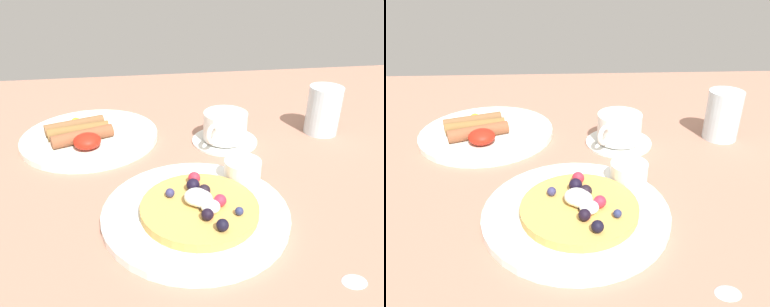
# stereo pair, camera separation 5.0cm
# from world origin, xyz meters

# --- Properties ---
(ground_plane) EXTENTS (2.01, 1.14, 0.03)m
(ground_plane) POSITION_xyz_m (0.00, 0.00, -0.01)
(ground_plane) COLOR #A06F5B
(pancake_plate) EXTENTS (0.25, 0.25, 0.01)m
(pancake_plate) POSITION_xyz_m (0.02, -0.10, 0.01)
(pancake_plate) COLOR white
(pancake_plate) RESTS_ON ground_plane
(pancake_with_berries) EXTENTS (0.16, 0.16, 0.03)m
(pancake_with_berries) POSITION_xyz_m (0.02, -0.11, 0.02)
(pancake_with_berries) COLOR gold
(pancake_with_berries) RESTS_ON pancake_plate
(syrup_ramekin) EXTENTS (0.06, 0.06, 0.03)m
(syrup_ramekin) POSITION_xyz_m (0.10, -0.04, 0.03)
(syrup_ramekin) COLOR white
(syrup_ramekin) RESTS_ON pancake_plate
(breakfast_plate) EXTENTS (0.25, 0.25, 0.01)m
(breakfast_plate) POSITION_xyz_m (-0.14, 0.16, 0.01)
(breakfast_plate) COLOR white
(breakfast_plate) RESTS_ON ground_plane
(fried_breakfast) EXTENTS (0.13, 0.15, 0.03)m
(fried_breakfast) POSITION_xyz_m (-0.16, 0.15, 0.02)
(fried_breakfast) COLOR brown
(fried_breakfast) RESTS_ON breakfast_plate
(coffee_saucer) EXTENTS (0.12, 0.12, 0.01)m
(coffee_saucer) POSITION_xyz_m (0.11, 0.11, 0.00)
(coffee_saucer) COLOR white
(coffee_saucer) RESTS_ON ground_plane
(coffee_cup) EXTENTS (0.09, 0.10, 0.05)m
(coffee_cup) POSITION_xyz_m (0.11, 0.11, 0.03)
(coffee_cup) COLOR white
(coffee_cup) RESTS_ON coffee_saucer
(teaspoon) EXTENTS (0.15, 0.06, 0.01)m
(teaspoon) POSITION_xyz_m (0.20, -0.25, 0.00)
(teaspoon) COLOR silver
(teaspoon) RESTS_ON ground_plane
(water_glass) EXTENTS (0.06, 0.06, 0.09)m
(water_glass) POSITION_xyz_m (0.30, 0.13, 0.05)
(water_glass) COLOR silver
(water_glass) RESTS_ON ground_plane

